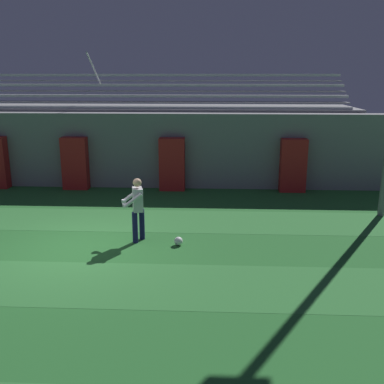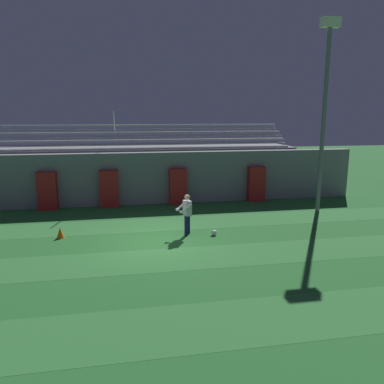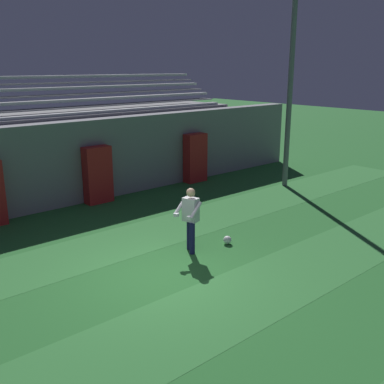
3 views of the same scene
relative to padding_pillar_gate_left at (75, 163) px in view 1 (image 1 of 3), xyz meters
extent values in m
plane|color=#286B2D|center=(1.82, -5.95, -0.98)|extent=(80.00, 80.00, 0.00)
cube|color=#337A38|center=(1.82, -7.80, -0.97)|extent=(28.00, 2.08, 0.01)
cube|color=#337A38|center=(1.82, -3.64, -0.97)|extent=(28.00, 2.08, 0.01)
cube|color=gray|center=(1.82, 0.55, 0.42)|extent=(24.00, 0.60, 2.80)
cube|color=#B21E1E|center=(0.00, 0.00, 0.00)|extent=(0.94, 0.44, 1.95)
cube|color=#B21E1E|center=(3.63, 0.00, 0.00)|extent=(0.94, 0.44, 1.95)
cube|color=#B21E1E|center=(8.06, 0.00, 0.00)|extent=(0.94, 0.44, 1.95)
cube|color=gray|center=(1.82, 2.55, 0.47)|extent=(18.00, 3.20, 2.90)
cube|color=silver|center=(1.82, 1.30, 1.97)|extent=(17.10, 0.36, 0.10)
cube|color=gray|center=(1.82, 1.10, 1.74)|extent=(17.10, 0.60, 0.04)
cube|color=silver|center=(1.82, 2.00, 2.37)|extent=(17.10, 0.36, 0.10)
cube|color=gray|center=(1.82, 1.80, 2.14)|extent=(17.10, 0.60, 0.04)
cube|color=silver|center=(1.82, 2.70, 2.77)|extent=(17.10, 0.36, 0.10)
cube|color=gray|center=(1.82, 2.50, 2.54)|extent=(17.10, 0.60, 0.04)
cube|color=silver|center=(1.82, 3.40, 3.17)|extent=(17.10, 0.36, 0.10)
cube|color=gray|center=(1.82, 3.20, 2.94)|extent=(17.10, 0.60, 0.04)
cylinder|color=silver|center=(0.35, 2.10, 3.42)|extent=(0.06, 1.93, 1.25)
cylinder|color=#19194C|center=(3.18, -5.44, -0.57)|extent=(0.17, 0.17, 0.82)
cylinder|color=#19194C|center=(3.31, -5.18, -0.57)|extent=(0.17, 0.17, 0.82)
cube|color=silver|center=(3.25, -5.31, 0.14)|extent=(0.33, 0.43, 0.60)
sphere|color=tan|center=(3.25, -5.31, 0.58)|extent=(0.22, 0.22, 0.22)
cylinder|color=silver|center=(3.17, -5.58, 0.19)|extent=(0.48, 0.21, 0.37)
cylinder|color=silver|center=(3.05, -5.11, 0.19)|extent=(0.48, 0.21, 0.37)
cube|color=silver|center=(2.97, -5.59, 0.06)|extent=(0.13, 0.13, 0.08)
cube|color=silver|center=(2.87, -5.20, 0.06)|extent=(0.13, 0.13, 0.08)
sphere|color=white|center=(4.30, -5.57, -0.87)|extent=(0.22, 0.22, 0.22)
camera|label=1|loc=(5.17, -16.21, 3.25)|focal=42.00mm
camera|label=2|loc=(0.85, -19.62, 3.80)|focal=35.00mm
camera|label=3|loc=(-3.67, -13.34, 3.60)|focal=42.00mm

